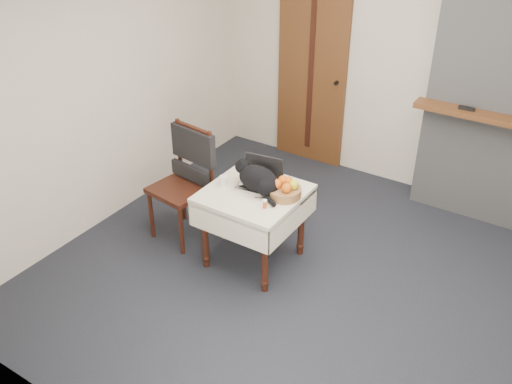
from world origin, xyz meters
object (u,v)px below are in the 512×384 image
pill_bottle (265,204)px  chair (188,168)px  laptop (261,178)px  fruit_basket (285,190)px  door (312,76)px  cream_jar (224,181)px  cat (259,180)px  side_table (254,203)px

pill_bottle → chair: bearing=166.7°
laptop → fruit_basket: bearing=-18.8°
door → cream_jar: bearing=-82.7°
cat → cream_jar: cat is taller
side_table → door: bearing=105.0°
laptop → chair: chair is taller
side_table → cream_jar: size_ratio=9.82×
door → laptop: door is taller
door → laptop: (0.52, -1.87, -0.24)m
door → cat: bearing=-73.9°
pill_bottle → fruit_basket: fruit_basket is taller
fruit_basket → chair: 1.00m
cat → fruit_basket: 0.23m
cream_jar → chair: 0.49m
side_table → cat: 0.23m
chair → fruit_basket: bearing=8.3°
laptop → cat: 0.11m
fruit_basket → cream_jar: bearing=-167.3°
door → fruit_basket: door is taller
laptop → pill_bottle: 0.36m
door → pill_bottle: (0.75, -2.16, -0.26)m
side_table → fruit_basket: 0.32m
pill_bottle → chair: (-0.96, 0.23, -0.06)m
cat → pill_bottle: 0.27m
fruit_basket → pill_bottle: bearing=-99.9°
cat → fruit_basket: size_ratio=1.85×
side_table → fruit_basket: fruit_basket is taller
door → chair: (-0.21, -1.93, -0.32)m
cream_jar → fruit_basket: bearing=12.7°
side_table → chair: 0.75m
laptop → chair: bearing=176.7°
door → side_table: size_ratio=2.56×
cream_jar → side_table: bearing=8.8°
cream_jar → door: bearing=97.3°
cat → pill_bottle: size_ratio=6.94×
door → side_table: 2.11m
cream_jar → laptop: bearing=32.7°
side_table → cream_jar: 0.32m
door → pill_bottle: 2.30m
door → fruit_basket: size_ratio=7.30×
side_table → chair: bearing=175.2°
laptop → fruit_basket: size_ratio=1.35×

